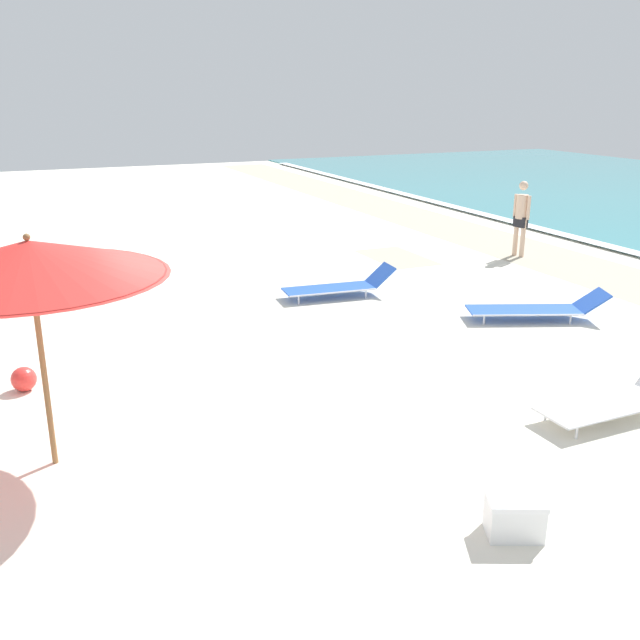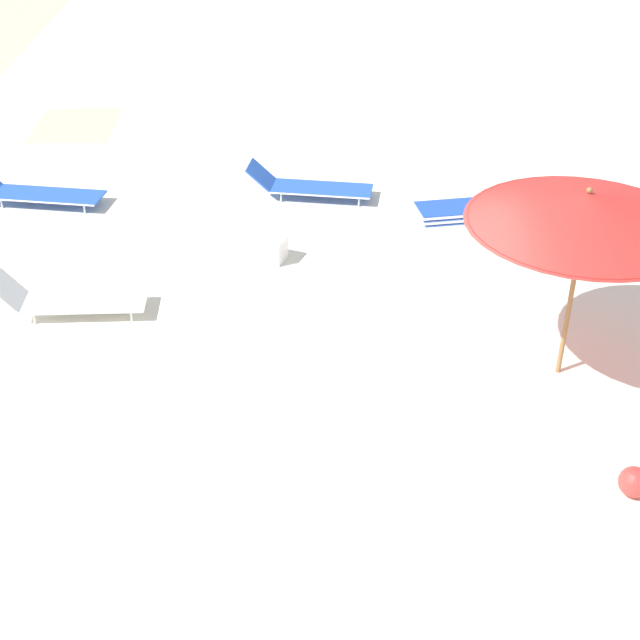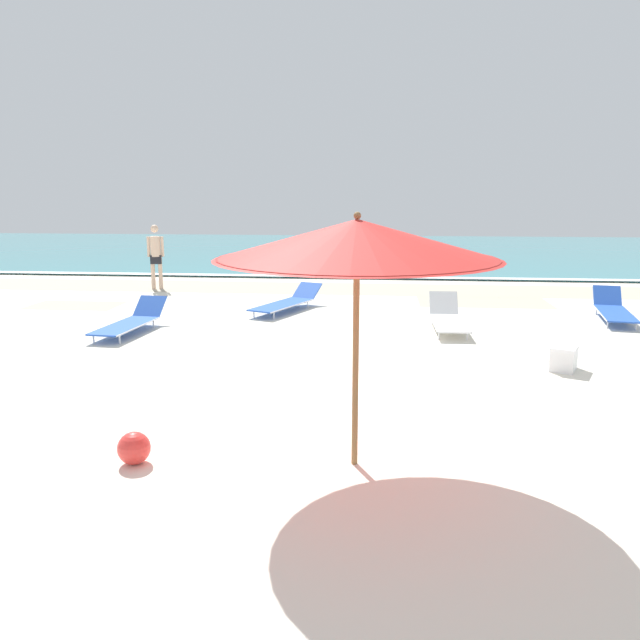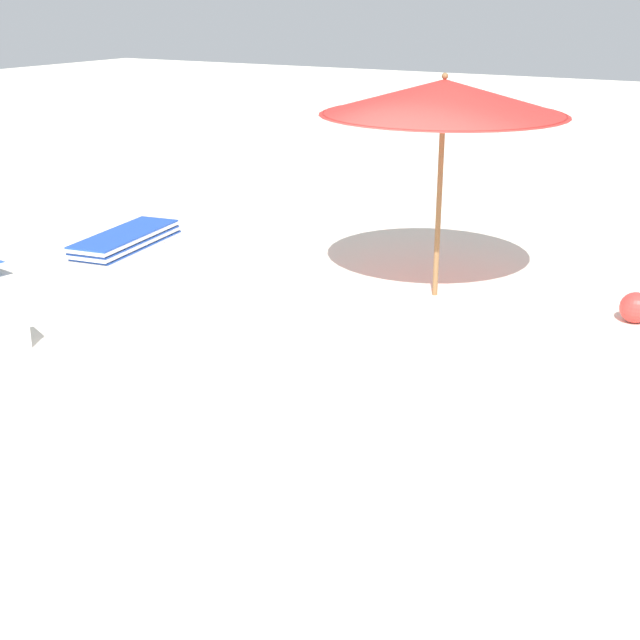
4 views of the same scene
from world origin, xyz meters
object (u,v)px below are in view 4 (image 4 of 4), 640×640
(cooler_box, at_px, (0,330))
(beach_umbrella, at_px, (444,98))
(lounger_stack, at_px, (126,241))
(beach_ball, at_px, (635,308))

(cooler_box, bearing_deg, beach_umbrella, -15.20)
(beach_umbrella, bearing_deg, cooler_box, 50.45)
(beach_umbrella, distance_m, lounger_stack, 4.84)
(lounger_stack, xyz_separation_m, beach_ball, (-6.53, -0.53, 0.04))
(lounger_stack, relative_size, beach_ball, 6.02)
(cooler_box, bearing_deg, beach_ball, -28.99)
(lounger_stack, bearing_deg, beach_umbrella, 175.78)
(lounger_stack, distance_m, beach_ball, 6.55)
(lounger_stack, bearing_deg, cooler_box, 103.78)
(beach_ball, xyz_separation_m, cooler_box, (5.17, 3.85, 0.02))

